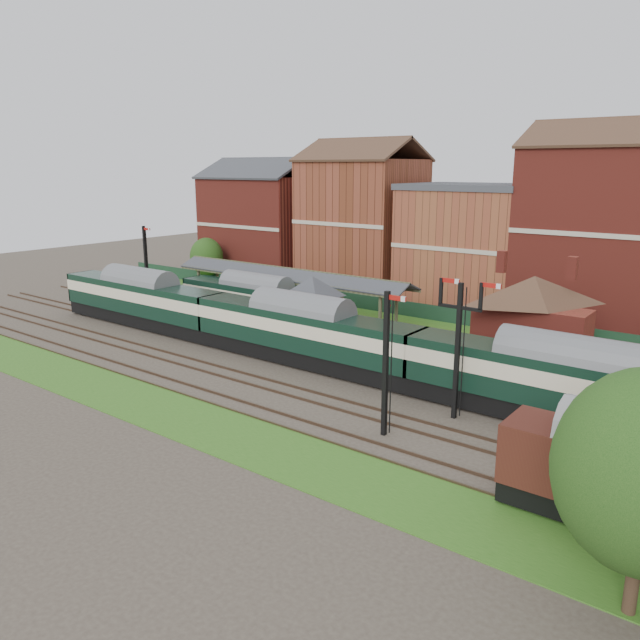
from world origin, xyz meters
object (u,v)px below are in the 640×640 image
Objects in this scene: platform_railcar at (257,301)px; goods_van_a at (586,468)px; semaphore_bracket at (459,341)px; dmu_train at (302,331)px; signal_box at (312,311)px.

goods_van_a is at bearing -25.17° from platform_railcar.
semaphore_bracket is at bearing -20.48° from platform_railcar.
goods_van_a is at bearing -21.93° from dmu_train.
platform_railcar is at bearing 159.52° from semaphore_bracket.
signal_box is 3.66m from dmu_train.
signal_box is 0.35× the size of platform_railcar.
platform_railcar is 2.61× the size of goods_van_a.
semaphore_bracket reaches higher than signal_box.
platform_railcar is at bearing 148.54° from dmu_train.
goods_van_a is (32.98, -15.50, -0.06)m from platform_railcar.
signal_box reaches higher than dmu_train.
platform_railcar is (-24.10, 9.00, -2.32)m from semaphore_bracket.
signal_box is 16.16m from semaphore_bracket.
dmu_train is at bearing -64.37° from signal_box.
semaphore_bracket reaches higher than goods_van_a.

